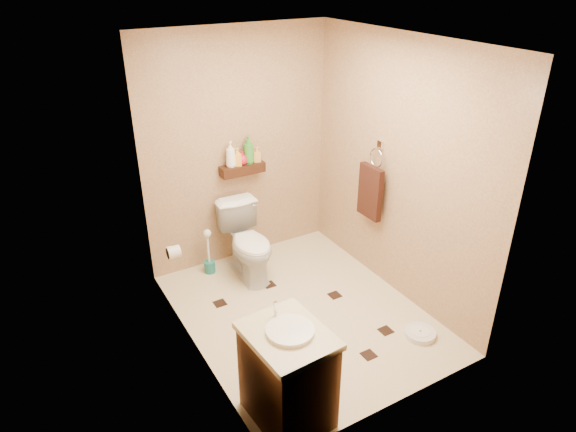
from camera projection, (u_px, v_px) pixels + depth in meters
ground at (302, 313)px, 4.72m from camera, size 2.50×2.50×0.00m
wall_back at (238, 150)px, 5.14m from camera, size 2.00×0.04×2.40m
wall_front at (408, 266)px, 3.21m from camera, size 2.00×0.04×2.40m
wall_left at (187, 223)px, 3.73m from camera, size 0.04×2.50×2.40m
wall_right at (398, 171)px, 4.63m from camera, size 0.04×2.50×2.40m
ceiling at (306, 40)px, 3.64m from camera, size 2.00×2.50×0.02m
wall_shelf at (242, 169)px, 5.16m from camera, size 0.46×0.14×0.10m
floor_accents at (307, 317)px, 4.67m from camera, size 1.21×1.42×0.01m
toilet at (248, 242)px, 5.14m from camera, size 0.45×0.75×0.75m
vanity at (288, 374)px, 3.50m from camera, size 0.54×0.64×0.86m
bathroom_scale at (420, 334)px, 4.42m from camera, size 0.33×0.33×0.05m
toilet_brush at (209, 257)px, 5.26m from camera, size 0.11×0.11×0.50m
towel_ring at (371, 189)px, 4.90m from camera, size 0.12×0.30×0.76m
toilet_paper at (174, 252)px, 4.53m from camera, size 0.12×0.11×0.12m
bottle_a at (231, 154)px, 5.03m from camera, size 0.14×0.14×0.26m
bottle_b at (237, 157)px, 5.08m from camera, size 0.11×0.11×0.18m
bottle_c at (242, 158)px, 5.11m from camera, size 0.16×0.16×0.14m
bottle_d at (249, 150)px, 5.11m from camera, size 0.16×0.16×0.29m
bottle_e at (257, 154)px, 5.18m from camera, size 0.09×0.09×0.16m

